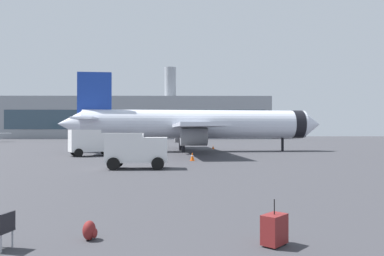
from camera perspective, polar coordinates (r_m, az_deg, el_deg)
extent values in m
cylinder|color=silver|center=(49.53, 0.71, 0.61)|extent=(30.23, 6.72, 3.80)
cone|color=silver|center=(53.90, 18.07, 0.54)|extent=(2.74, 3.83, 3.61)
cone|color=silver|center=(50.35, -18.41, 0.62)|extent=(3.52, 3.72, 3.42)
cylinder|color=black|center=(53.04, 15.90, 0.55)|extent=(1.77, 3.99, 3.88)
cube|color=silver|center=(57.38, -1.23, 0.15)|extent=(6.34, 16.39, 0.36)
cube|color=silver|center=(41.47, 0.64, 0.42)|extent=(6.34, 16.39, 0.36)
cylinder|color=gray|center=(54.89, -1.01, -1.17)|extent=(3.40, 2.50, 2.20)
cylinder|color=gray|center=(43.95, 0.26, -1.33)|extent=(3.40, 2.50, 2.20)
cube|color=#193899|center=(49.98, -14.91, 4.75)|extent=(4.41, 0.79, 6.40)
cube|color=silver|center=(53.03, -14.92, 1.20)|extent=(3.18, 6.23, 0.24)
cube|color=silver|center=(46.72, -16.13, 1.44)|extent=(3.18, 6.23, 0.24)
cylinder|color=black|center=(52.35, 13.88, -2.50)|extent=(0.36, 0.36, 1.80)
cylinder|color=black|center=(51.75, -1.81, -2.54)|extent=(0.44, 0.44, 1.80)
cylinder|color=black|center=(46.97, -1.37, -2.74)|extent=(0.44, 0.44, 1.80)
cube|color=white|center=(42.40, -13.18, -2.14)|extent=(2.51, 2.73, 2.04)
cube|color=#1E232D|center=(42.58, -12.25, -1.49)|extent=(1.00, 1.79, 0.84)
cube|color=white|center=(41.83, -16.36, -1.90)|extent=(3.79, 3.40, 2.40)
cylinder|color=black|center=(43.58, -13.43, -3.49)|extent=(0.90, 0.62, 0.90)
cylinder|color=black|center=(41.37, -12.61, -3.66)|extent=(0.90, 0.62, 0.90)
cylinder|color=black|center=(42.84, -17.78, -3.53)|extent=(0.90, 0.62, 0.90)
cylinder|color=black|center=(40.59, -17.19, -3.70)|extent=(0.90, 0.62, 0.90)
cube|color=white|center=(26.90, -5.75, -3.35)|extent=(1.88, 2.10, 1.78)
cube|color=#1E232D|center=(26.87, -4.16, -2.46)|extent=(0.19, 1.80, 0.74)
cube|color=white|center=(27.05, -10.42, -3.00)|extent=(2.76, 2.16, 2.10)
cylinder|color=black|center=(28.00, -5.24, -5.16)|extent=(0.91, 0.27, 0.90)
cylinder|color=black|center=(25.91, -5.34, -5.54)|extent=(0.91, 0.27, 0.90)
cylinder|color=black|center=(28.24, -11.52, -5.12)|extent=(0.91, 0.27, 0.90)
cylinder|color=black|center=(26.17, -12.13, -5.48)|extent=(0.91, 0.27, 0.90)
cube|color=#F2590C|center=(33.98, 0.05, -5.08)|extent=(0.44, 0.44, 0.04)
cone|color=#F2590C|center=(33.95, 0.05, -4.39)|extent=(0.36, 0.36, 0.77)
cylinder|color=white|center=(33.95, 0.05, -4.33)|extent=(0.23, 0.23, 0.10)
cube|color=#F2590C|center=(56.73, 3.31, -3.25)|extent=(0.44, 0.44, 0.04)
cone|color=#F2590C|center=(56.72, 3.31, -2.95)|extent=(0.36, 0.36, 0.55)
cylinder|color=white|center=(56.72, 3.31, -2.93)|extent=(0.23, 0.23, 0.10)
cube|color=maroon|center=(9.24, 12.67, -15.08)|extent=(0.73, 0.74, 0.70)
cylinder|color=black|center=(9.12, 12.67, -11.85)|extent=(0.02, 0.02, 0.36)
cylinder|color=black|center=(9.52, 13.37, -16.82)|extent=(0.08, 0.08, 0.08)
cylinder|color=black|center=(9.14, 11.95, -17.51)|extent=(0.08, 0.08, 0.08)
ellipsoid|color=maroon|center=(9.85, -15.68, -15.05)|extent=(0.32, 0.40, 0.48)
ellipsoid|color=maroon|center=(9.83, -14.86, -15.51)|extent=(0.12, 0.28, 0.24)
cube|color=black|center=(9.58, -26.73, -12.84)|extent=(0.14, 0.48, 0.40)
cylinder|color=#999EA5|center=(9.55, -27.56, -15.59)|extent=(0.04, 0.04, 0.44)
cylinder|color=#999EA5|center=(9.84, -26.12, -15.14)|extent=(0.04, 0.04, 0.44)
cube|color=gray|center=(143.68, -8.23, 1.49)|extent=(98.57, 21.27, 15.53)
cube|color=#334756|center=(133.08, -8.85, 1.31)|extent=(93.64, 0.10, 6.99)
cylinder|color=gray|center=(143.69, -3.39, 6.99)|extent=(4.40, 4.40, 12.00)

